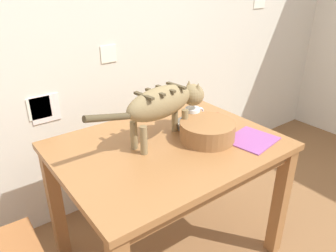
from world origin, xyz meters
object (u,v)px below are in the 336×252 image
book_stack (213,124)px  cat (165,103)px  wicker_basket (207,130)px  magazine (252,140)px  dining_table (168,159)px  coffee_mug (193,115)px  saucer_bowl (192,124)px

book_stack → cat: bearing=167.5°
book_stack → wicker_basket: 0.13m
cat → wicker_basket: cat is taller
magazine → wicker_basket: size_ratio=0.84×
dining_table → coffee_mug: (0.23, 0.07, 0.17)m
wicker_basket → magazine: bearing=-39.7°
saucer_bowl → coffee_mug: size_ratio=1.46×
cat → coffee_mug: bearing=89.9°
wicker_basket → book_stack: bearing=32.2°
coffee_mug → saucer_bowl: bearing=180.0°
cat → saucer_bowl: 0.29m
coffee_mug → cat: bearing=-172.6°
magazine → saucer_bowl: bearing=105.1°
coffee_mug → wicker_basket: 0.17m
cat → magazine: bearing=44.2°
saucer_bowl → magazine: (0.15, -0.32, -0.01)m
book_stack → magazine: bearing=-71.8°
magazine → wicker_basket: wicker_basket is taller
book_stack → wicker_basket: bearing=-147.8°
dining_table → magazine: 0.46m
cat → book_stack: size_ratio=3.85×
saucer_bowl → book_stack: size_ratio=0.98×
coffee_mug → magazine: coffee_mug is taller
dining_table → book_stack: 0.33m
dining_table → book_stack: book_stack is taller
cat → book_stack: bearing=70.0°
saucer_bowl → wicker_basket: wicker_basket is taller
cat → magazine: 0.51m
dining_table → coffee_mug: coffee_mug is taller
dining_table → saucer_bowl: bearing=18.0°
saucer_bowl → coffee_mug: bearing=-0.0°
dining_table → magazine: (0.38, -0.24, 0.10)m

